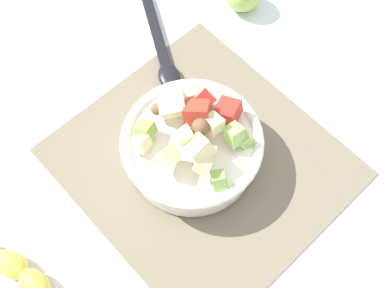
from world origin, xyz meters
The scene contains 5 objects.
ground_plane centered at (0.00, 0.00, 0.00)m, with size 2.40×2.40×0.00m, color silver.
placemat centered at (0.00, 0.00, 0.00)m, with size 0.40×0.37×0.01m, color #756B56.
salad_bowl centered at (-0.02, -0.01, 0.05)m, with size 0.21×0.21×0.12m.
serving_spoon centered at (-0.19, 0.08, 0.01)m, with size 0.20×0.13×0.01m.
banana_whole centered at (-0.06, -0.31, 0.02)m, with size 0.15×0.08×0.04m.
Camera 1 is at (0.21, -0.22, 0.71)m, focal length 45.82 mm.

